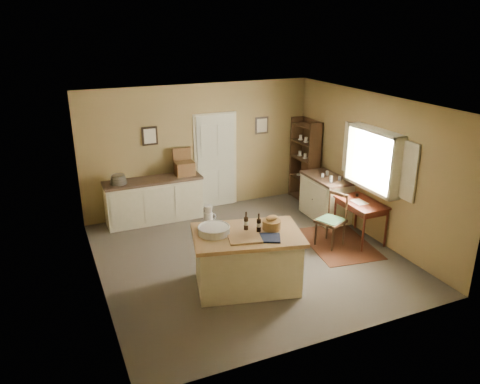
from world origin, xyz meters
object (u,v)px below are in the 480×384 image
(writing_desk, at_px, (361,206))
(desk_chair, at_px, (331,221))
(shelving_unit, at_px, (306,161))
(sideboard, at_px, (154,199))
(right_cabinet, at_px, (326,197))
(work_island, at_px, (246,258))

(writing_desk, bearing_deg, desk_chair, 178.44)
(writing_desk, bearing_deg, shelving_unit, 86.13)
(sideboard, xyz_separation_m, shelving_unit, (3.45, -0.20, 0.45))
(writing_desk, distance_m, right_cabinet, 1.17)
(desk_chair, distance_m, right_cabinet, 1.30)
(sideboard, bearing_deg, shelving_unit, -3.31)
(work_island, distance_m, desk_chair, 2.09)
(sideboard, relative_size, right_cabinet, 1.74)
(sideboard, bearing_deg, desk_chair, -41.95)
(right_cabinet, bearing_deg, sideboard, 159.10)
(writing_desk, bearing_deg, sideboard, 143.87)
(writing_desk, relative_size, desk_chair, 1.00)
(sideboard, height_order, shelving_unit, shelving_unit)
(desk_chair, bearing_deg, shelving_unit, 48.03)
(work_island, distance_m, sideboard, 3.14)
(desk_chair, xyz_separation_m, shelving_unit, (0.79, 2.19, 0.45))
(sideboard, relative_size, shelving_unit, 1.06)
(work_island, xyz_separation_m, sideboard, (-0.68, 3.07, -0.00))
(work_island, bearing_deg, shelving_unit, 59.55)
(work_island, xyz_separation_m, shelving_unit, (2.77, 2.87, 0.45))
(right_cabinet, relative_size, shelving_unit, 0.61)
(writing_desk, xyz_separation_m, desk_chair, (-0.64, 0.02, -0.19))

